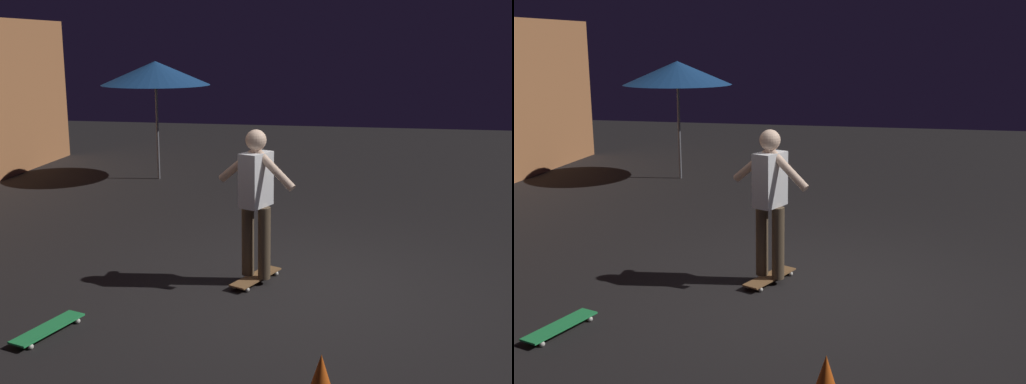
% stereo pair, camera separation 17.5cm
% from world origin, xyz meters
% --- Properties ---
extents(ground_plane, '(28.00, 28.00, 0.00)m').
position_xyz_m(ground_plane, '(0.00, 0.00, 0.00)').
color(ground_plane, black).
extents(patio_umbrella, '(2.10, 2.10, 2.30)m').
position_xyz_m(patio_umbrella, '(5.32, 3.41, 2.07)').
color(patio_umbrella, slate).
rests_on(patio_umbrella, ground_plane).
extents(skateboard_ridden, '(0.80, 0.49, 0.07)m').
position_xyz_m(skateboard_ridden, '(0.11, 0.52, 0.06)').
color(skateboard_ridden, olive).
rests_on(skateboard_ridden, ground_plane).
extents(skateboard_spare, '(0.80, 0.42, 0.07)m').
position_xyz_m(skateboard_spare, '(-1.54, 2.19, 0.06)').
color(skateboard_spare, green).
rests_on(skateboard_spare, ground_plane).
extents(skater, '(0.47, 0.94, 1.67)m').
position_xyz_m(skater, '(0.11, 0.52, 1.04)').
color(skater, brown).
rests_on(skater, skateboard_ridden).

